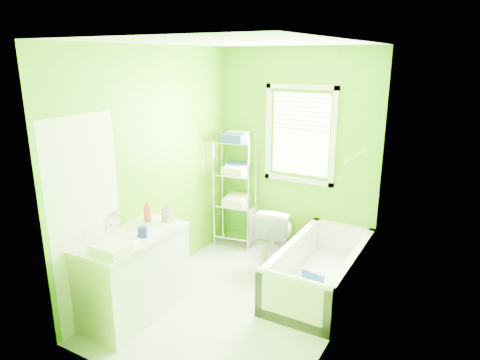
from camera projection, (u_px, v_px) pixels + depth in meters
The scene contains 9 objects.
ground at pixel (239, 299), 4.53m from camera, with size 2.90×2.90×0.00m, color silver.
room_envelope at pixel (239, 157), 4.10m from camera, with size 2.14×2.94×2.62m.
window at pixel (300, 130), 5.25m from camera, with size 0.92×0.05×1.22m.
door at pixel (87, 224), 3.92m from camera, with size 0.09×0.80×2.00m.
right_wall_decor at pixel (343, 197), 3.66m from camera, with size 0.04×1.48×1.17m.
bathtub at pixel (319, 276), 4.67m from camera, with size 0.77×1.64×0.53m.
toilet at pixel (276, 232), 5.37m from camera, with size 0.39×0.69×0.71m, color white.
vanity at pixel (134, 273), 4.17m from camera, with size 0.57×1.11×1.06m.
wire_shelf_unit at pixel (237, 178), 5.61m from camera, with size 0.55×0.45×1.54m.
Camera 1 is at (1.99, -3.48, 2.48)m, focal length 32.00 mm.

